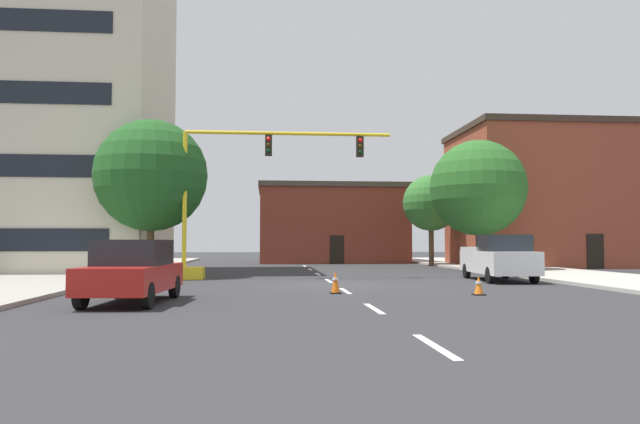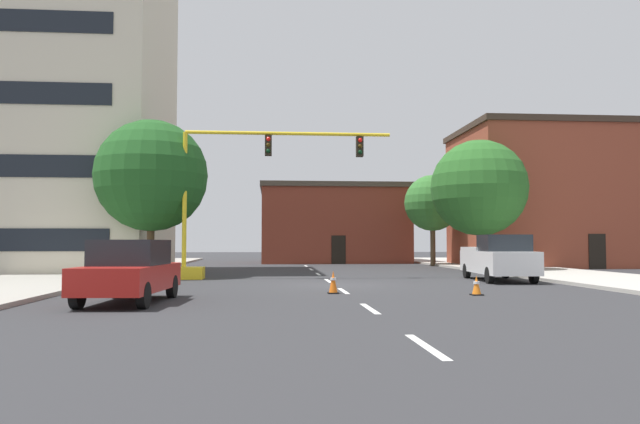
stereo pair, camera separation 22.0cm
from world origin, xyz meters
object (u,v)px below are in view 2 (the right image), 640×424
at_px(tree_right_far, 432,203).
at_px(sedan_red_near_left, 130,271).
at_px(traffic_signal_gantry, 216,228).
at_px(tree_left_near, 151,176).
at_px(tree_right_mid, 479,188).
at_px(traffic_cone_roadside_a, 333,282).
at_px(pickup_truck_white, 498,258).
at_px(traffic_cone_roadside_b, 476,286).

relative_size(tree_right_far, sedan_red_near_left, 1.41).
bearing_deg(traffic_signal_gantry, tree_left_near, 153.57).
distance_m(traffic_signal_gantry, tree_right_mid, 16.16).
distance_m(tree_right_far, traffic_cone_roadside_a, 24.68).
bearing_deg(tree_right_mid, tree_right_far, 94.64).
bearing_deg(traffic_signal_gantry, sedan_red_near_left, -97.17).
relative_size(tree_right_mid, pickup_truck_white, 1.38).
height_order(tree_right_mid, traffic_cone_roadside_b, tree_right_mid).
xyz_separation_m(pickup_truck_white, traffic_cone_roadside_a, (-7.83, -5.88, -0.61)).
xyz_separation_m(tree_right_mid, traffic_cone_roadside_a, (-10.11, -14.57, -4.49)).
distance_m(tree_left_near, pickup_truck_white, 16.60).
relative_size(tree_right_mid, traffic_cone_roadside_b, 12.43).
bearing_deg(traffic_cone_roadside_a, sedan_red_near_left, -157.09).
relative_size(pickup_truck_white, traffic_cone_roadside_b, 8.98).
relative_size(tree_right_mid, traffic_cone_roadside_a, 10.32).
xyz_separation_m(traffic_signal_gantry, tree_left_near, (-3.23, 1.61, 2.56)).
bearing_deg(tree_right_far, pickup_truck_white, -95.68).
bearing_deg(tree_right_mid, sedan_red_near_left, -133.21).
relative_size(pickup_truck_white, traffic_cone_roadside_a, 7.45).
relative_size(tree_right_far, traffic_cone_roadside_a, 8.73).
bearing_deg(traffic_cone_roadside_a, traffic_signal_gantry, 118.86).
bearing_deg(sedan_red_near_left, tree_right_far, 58.29).
height_order(tree_left_near, traffic_cone_roadside_b, tree_left_near).
bearing_deg(tree_left_near, traffic_cone_roadside_a, -51.76).
height_order(pickup_truck_white, traffic_cone_roadside_a, pickup_truck_white).
distance_m(tree_right_mid, sedan_red_near_left, 23.76).
relative_size(traffic_signal_gantry, tree_right_mid, 1.36).
relative_size(traffic_signal_gantry, traffic_cone_roadside_b, 16.93).
bearing_deg(tree_right_far, traffic_signal_gantry, -134.83).
relative_size(traffic_signal_gantry, pickup_truck_white, 1.89).
bearing_deg(sedan_red_near_left, traffic_cone_roadside_b, 8.32).
xyz_separation_m(tree_right_far, traffic_cone_roadside_a, (-9.47, -22.42, -4.10)).
distance_m(traffic_signal_gantry, tree_right_far, 20.03).
height_order(traffic_signal_gantry, tree_left_near, tree_left_near).
height_order(traffic_signal_gantry, tree_right_far, traffic_signal_gantry).
height_order(tree_right_far, sedan_red_near_left, tree_right_far).
height_order(tree_right_far, pickup_truck_white, tree_right_far).
distance_m(sedan_red_near_left, traffic_cone_roadside_b, 10.50).
xyz_separation_m(pickup_truck_white, traffic_cone_roadside_b, (-3.38, -6.87, -0.67)).
height_order(traffic_signal_gantry, traffic_cone_roadside_b, traffic_signal_gantry).
bearing_deg(traffic_cone_roadside_a, tree_right_mid, 55.24).
bearing_deg(traffic_cone_roadside_b, sedan_red_near_left, -171.68).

